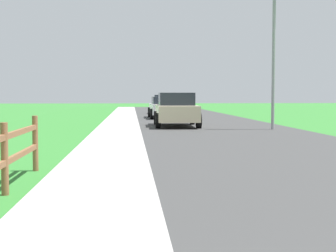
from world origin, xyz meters
TOP-DOWN VIEW (x-y plane):
  - ground_plane at (0.00, 25.00)m, footprint 120.00×120.00m
  - road_asphalt at (3.50, 27.00)m, footprint 7.00×66.00m
  - curb_concrete at (-3.00, 27.00)m, footprint 6.00×66.00m
  - grass_verge at (-4.50, 27.00)m, footprint 5.00×66.00m
  - parked_suv_beige at (1.75, 23.18)m, footprint 2.13×4.65m
  - parked_car_white at (1.84, 31.46)m, footprint 2.21×4.85m
  - parked_car_silver at (2.28, 39.03)m, footprint 2.21×4.74m
  - street_lamp at (5.85, 20.69)m, footprint 1.17×0.20m

SIDE VIEW (x-z plane):
  - ground_plane at x=0.00m, z-range 0.00..0.00m
  - road_asphalt at x=3.50m, z-range 0.00..0.01m
  - curb_concrete at x=-3.00m, z-range 0.00..0.01m
  - grass_verge at x=-4.50m, z-range 0.00..0.01m
  - parked_car_white at x=1.84m, z-range 0.02..1.40m
  - parked_car_silver at x=2.28m, z-range 0.02..1.52m
  - parked_suv_beige at x=1.75m, z-range 0.00..1.61m
  - street_lamp at x=5.85m, z-range 0.62..7.72m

